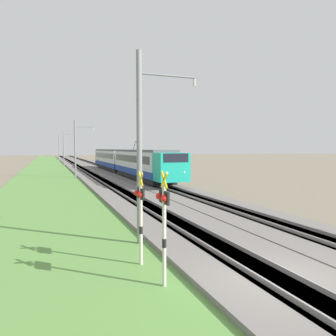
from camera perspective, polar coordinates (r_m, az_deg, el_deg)
ground_plane at (r=10.22m, az=18.56°, el=-19.56°), size 400.00×400.00×0.00m
ballast_main at (r=57.74m, az=-14.28°, el=-0.49°), size 240.00×4.40×0.30m
ballast_adjacent at (r=58.37m, az=-9.87°, el=-0.39°), size 240.00×4.40×0.30m
track_main at (r=57.74m, az=-14.28°, el=-0.48°), size 240.00×1.57×0.45m
track_adjacent at (r=58.37m, az=-9.87°, el=-0.38°), size 240.00×1.57×0.45m
grass_verge at (r=57.44m, az=-19.70°, el=-0.69°), size 240.00×9.68×0.12m
passenger_train at (r=48.00m, az=-7.64°, el=1.38°), size 40.32×2.94×4.92m
crossing_signal_near at (r=9.13m, az=-0.76°, el=-8.76°), size 0.70×0.23×3.34m
crossing_signal_aux at (r=10.87m, az=-4.83°, el=-7.29°), size 0.70×0.23×3.20m
catenary_mast_near at (r=13.14m, az=-4.75°, el=3.79°), size 0.22×2.56×7.82m
catenary_mast_mid at (r=44.88m, az=-15.79°, el=3.33°), size 0.22×2.56×7.73m
catenary_mast_far at (r=76.91m, az=-17.67°, el=3.40°), size 0.22×2.56×8.06m
catenary_mast_distant at (r=108.97m, az=-18.44°, el=3.41°), size 0.22×2.56×8.34m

